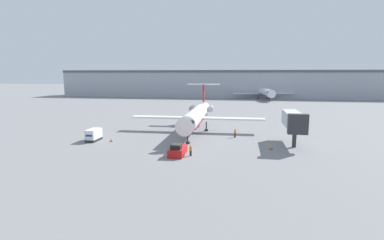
{
  "coord_description": "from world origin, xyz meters",
  "views": [
    {
      "loc": [
        9.31,
        -44.99,
        12.69
      ],
      "look_at": [
        0.0,
        12.26,
        3.7
      ],
      "focal_mm": 28.0,
      "sensor_mm": 36.0,
      "label": 1
    }
  ],
  "objects_px": {
    "worker_by_wing": "(235,133)",
    "airplane_parked_far_left": "(263,92)",
    "luggage_cart": "(94,135)",
    "pushback_tug": "(178,150)",
    "airplane_main": "(196,115)",
    "jet_bridge": "(293,120)",
    "traffic_cone_left": "(111,140)",
    "worker_near_tug": "(191,150)",
    "traffic_cone_right": "(271,148)"
  },
  "relations": [
    {
      "from": "luggage_cart",
      "to": "worker_by_wing",
      "type": "distance_m",
      "value": 27.6
    },
    {
      "from": "luggage_cart",
      "to": "pushback_tug",
      "type": "bearing_deg",
      "value": -22.42
    },
    {
      "from": "pushback_tug",
      "to": "jet_bridge",
      "type": "height_order",
      "value": "jet_bridge"
    },
    {
      "from": "worker_by_wing",
      "to": "luggage_cart",
      "type": "bearing_deg",
      "value": -164.69
    },
    {
      "from": "traffic_cone_left",
      "to": "worker_near_tug",
      "type": "bearing_deg",
      "value": -24.08
    },
    {
      "from": "worker_near_tug",
      "to": "jet_bridge",
      "type": "xyz_separation_m",
      "value": [
        16.9,
        10.4,
        3.52
      ]
    },
    {
      "from": "pushback_tug",
      "to": "traffic_cone_left",
      "type": "xyz_separation_m",
      "value": [
        -14.36,
        7.18,
        -0.37
      ]
    },
    {
      "from": "pushback_tug",
      "to": "luggage_cart",
      "type": "xyz_separation_m",
      "value": [
        -17.97,
        7.41,
        0.38
      ]
    },
    {
      "from": "pushback_tug",
      "to": "worker_near_tug",
      "type": "relative_size",
      "value": 2.7
    },
    {
      "from": "luggage_cart",
      "to": "jet_bridge",
      "type": "bearing_deg",
      "value": 4.34
    },
    {
      "from": "worker_near_tug",
      "to": "airplane_parked_far_left",
      "type": "xyz_separation_m",
      "value": [
        18.78,
        110.29,
        2.76
      ]
    },
    {
      "from": "pushback_tug",
      "to": "worker_by_wing",
      "type": "distance_m",
      "value": 17.06
    },
    {
      "from": "traffic_cone_right",
      "to": "airplane_parked_far_left",
      "type": "bearing_deg",
      "value": 86.71
    },
    {
      "from": "airplane_parked_far_left",
      "to": "luggage_cart",
      "type": "bearing_deg",
      "value": -110.72
    },
    {
      "from": "worker_by_wing",
      "to": "airplane_parked_far_left",
      "type": "height_order",
      "value": "airplane_parked_far_left"
    },
    {
      "from": "airplane_main",
      "to": "worker_near_tug",
      "type": "distance_m",
      "value": 20.1
    },
    {
      "from": "luggage_cart",
      "to": "traffic_cone_left",
      "type": "bearing_deg",
      "value": -3.78
    },
    {
      "from": "worker_by_wing",
      "to": "jet_bridge",
      "type": "height_order",
      "value": "jet_bridge"
    },
    {
      "from": "luggage_cart",
      "to": "worker_by_wing",
      "type": "xyz_separation_m",
      "value": [
        26.62,
        7.29,
        -0.18
      ]
    },
    {
      "from": "pushback_tug",
      "to": "traffic_cone_right",
      "type": "bearing_deg",
      "value": 22.11
    },
    {
      "from": "pushback_tug",
      "to": "traffic_cone_left",
      "type": "relative_size",
      "value": 5.98
    },
    {
      "from": "worker_by_wing",
      "to": "traffic_cone_right",
      "type": "xyz_separation_m",
      "value": [
        6.25,
        -8.64,
        -0.64
      ]
    },
    {
      "from": "airplane_parked_far_left",
      "to": "airplane_main",
      "type": "bearing_deg",
      "value": -102.93
    },
    {
      "from": "worker_by_wing",
      "to": "traffic_cone_left",
      "type": "distance_m",
      "value": 24.22
    },
    {
      "from": "worker_by_wing",
      "to": "jet_bridge",
      "type": "distance_m",
      "value": 11.81
    },
    {
      "from": "airplane_parked_far_left",
      "to": "jet_bridge",
      "type": "relative_size",
      "value": 3.13
    },
    {
      "from": "airplane_main",
      "to": "pushback_tug",
      "type": "bearing_deg",
      "value": -90.31
    },
    {
      "from": "airplane_main",
      "to": "worker_by_wing",
      "type": "bearing_deg",
      "value": -29.93
    },
    {
      "from": "worker_by_wing",
      "to": "traffic_cone_right",
      "type": "relative_size",
      "value": 2.79
    },
    {
      "from": "pushback_tug",
      "to": "traffic_cone_left",
      "type": "bearing_deg",
      "value": 153.44
    },
    {
      "from": "worker_near_tug",
      "to": "traffic_cone_right",
      "type": "bearing_deg",
      "value": 25.98
    },
    {
      "from": "worker_near_tug",
      "to": "worker_by_wing",
      "type": "xyz_separation_m",
      "value": [
        6.55,
        14.88,
        0.02
      ]
    },
    {
      "from": "traffic_cone_left",
      "to": "airplane_parked_far_left",
      "type": "distance_m",
      "value": 108.85
    },
    {
      "from": "pushback_tug",
      "to": "worker_by_wing",
      "type": "height_order",
      "value": "pushback_tug"
    },
    {
      "from": "traffic_cone_left",
      "to": "traffic_cone_right",
      "type": "height_order",
      "value": "traffic_cone_left"
    },
    {
      "from": "luggage_cart",
      "to": "jet_bridge",
      "type": "relative_size",
      "value": 0.34
    },
    {
      "from": "worker_near_tug",
      "to": "airplane_parked_far_left",
      "type": "distance_m",
      "value": 111.92
    },
    {
      "from": "pushback_tug",
      "to": "worker_near_tug",
      "type": "distance_m",
      "value": 2.12
    },
    {
      "from": "traffic_cone_left",
      "to": "jet_bridge",
      "type": "xyz_separation_m",
      "value": [
        33.36,
        3.04,
        4.06
      ]
    },
    {
      "from": "luggage_cart",
      "to": "airplane_parked_far_left",
      "type": "height_order",
      "value": "airplane_parked_far_left"
    },
    {
      "from": "traffic_cone_left",
      "to": "airplane_parked_far_left",
      "type": "relative_size",
      "value": 0.02
    },
    {
      "from": "airplane_main",
      "to": "luggage_cart",
      "type": "height_order",
      "value": "airplane_main"
    },
    {
      "from": "traffic_cone_right",
      "to": "airplane_main",
      "type": "bearing_deg",
      "value": 137.49
    },
    {
      "from": "pushback_tug",
      "to": "airplane_parked_far_left",
      "type": "bearing_deg",
      "value": 79.26
    },
    {
      "from": "pushback_tug",
      "to": "luggage_cart",
      "type": "relative_size",
      "value": 1.29
    },
    {
      "from": "worker_by_wing",
      "to": "jet_bridge",
      "type": "xyz_separation_m",
      "value": [
        10.35,
        -4.48,
        3.5
      ]
    },
    {
      "from": "luggage_cart",
      "to": "traffic_cone_left",
      "type": "height_order",
      "value": "luggage_cart"
    },
    {
      "from": "traffic_cone_right",
      "to": "airplane_parked_far_left",
      "type": "xyz_separation_m",
      "value": [
        5.98,
        104.06,
        3.39
      ]
    },
    {
      "from": "airplane_main",
      "to": "jet_bridge",
      "type": "height_order",
      "value": "airplane_main"
    },
    {
      "from": "airplane_main",
      "to": "worker_by_wing",
      "type": "height_order",
      "value": "airplane_main"
    }
  ]
}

